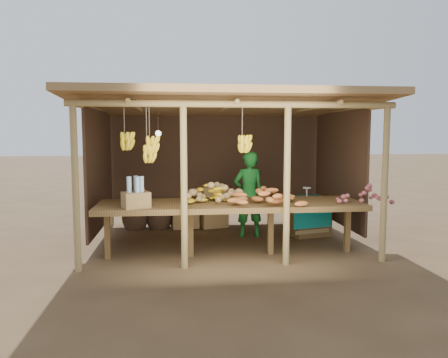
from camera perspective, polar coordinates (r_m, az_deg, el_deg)
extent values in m
plane|color=brown|center=(7.54, 0.00, -7.96)|extent=(60.00, 60.00, 0.00)
cylinder|color=#9D8451|center=(5.97, -18.82, -1.22)|extent=(0.09, 0.09, 2.20)
cylinder|color=#9D8451|center=(6.50, 20.25, -0.71)|extent=(0.09, 0.09, 2.20)
cylinder|color=#9D8451|center=(8.90, -14.64, 1.16)|extent=(0.09, 0.09, 2.20)
cylinder|color=#9D8451|center=(9.27, 11.98, 1.40)|extent=(0.09, 0.09, 2.20)
cylinder|color=#9D8451|center=(5.82, -5.25, -1.10)|extent=(0.09, 0.09, 2.20)
cylinder|color=#9D8451|center=(6.01, 8.21, -0.92)|extent=(0.09, 0.09, 2.20)
cylinder|color=#9D8451|center=(5.85, 1.62, 9.75)|extent=(4.40, 0.09, 0.09)
cylinder|color=#9D8451|center=(8.82, -1.07, 8.46)|extent=(4.40, 0.09, 0.09)
cube|color=#9B7448|center=(7.34, 0.00, 9.68)|extent=(4.70, 3.50, 0.28)
cube|color=#462F20|center=(8.82, -1.05, 2.02)|extent=(4.20, 0.04, 1.98)
cube|color=#462F20|center=(7.61, -15.93, 1.18)|extent=(0.04, 2.40, 1.98)
cube|color=#462F20|center=(8.04, 14.75, 1.45)|extent=(0.04, 2.40, 1.98)
cube|color=brown|center=(6.47, 0.92, -3.42)|extent=(3.90, 1.05, 0.08)
cube|color=brown|center=(6.57, -14.98, -7.03)|extent=(0.08, 0.08, 0.72)
cube|color=brown|center=(6.50, -4.39, -6.99)|extent=(0.08, 0.08, 0.72)
cube|color=brown|center=(6.64, 6.09, -6.72)|extent=(0.08, 0.08, 0.72)
cube|color=brown|center=(6.99, 15.80, -6.27)|extent=(0.08, 0.08, 0.72)
cylinder|color=navy|center=(6.65, -11.12, -2.36)|extent=(0.37, 0.37, 0.13)
cube|color=olive|center=(6.09, -11.43, -2.69)|extent=(0.42, 0.38, 0.22)
imported|color=#197427|center=(7.67, 3.25, -2.01)|extent=(0.60, 0.45, 1.50)
cube|color=brown|center=(8.01, 10.84, -4.98)|extent=(0.79, 0.71, 0.62)
cube|color=#0D9594|center=(7.95, 10.88, -2.58)|extent=(0.88, 0.80, 0.06)
cube|color=olive|center=(8.45, -1.43, -4.94)|extent=(0.57, 0.49, 0.40)
cube|color=olive|center=(8.38, -1.44, -2.27)|extent=(0.57, 0.49, 0.40)
cube|color=olive|center=(8.42, -5.15, -5.00)|extent=(0.57, 0.49, 0.40)
ellipsoid|color=#462F20|center=(8.50, -11.56, -4.48)|extent=(0.50, 0.50, 0.67)
ellipsoid|color=#462F20|center=(8.47, -8.49, -4.47)|extent=(0.50, 0.50, 0.67)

